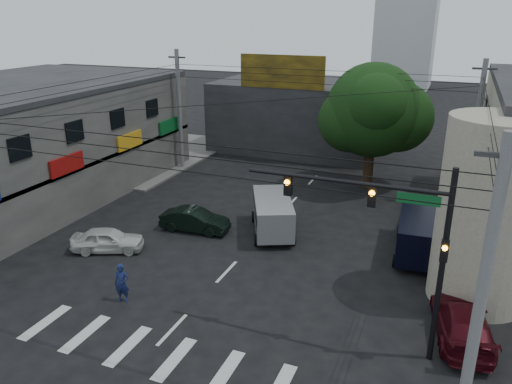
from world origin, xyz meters
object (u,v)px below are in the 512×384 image
Objects in this scene: street_tree at (373,111)px; dark_sedan at (195,220)px; utility_pole_near_right at (480,303)px; maroon_sedan at (462,321)px; utility_pole_far_left at (180,111)px; navy_van at (420,234)px; traffic_officer at (122,283)px; traffic_gantry at (394,229)px; silver_minivan at (273,216)px; utility_pole_far_right at (475,135)px; white_compact at (108,240)px.

street_tree is 2.16× the size of dark_sedan.
utility_pole_near_right is 17.93m from dark_sedan.
utility_pole_near_right is at bearing -73.18° from street_tree.
maroon_sedan is at bearing -113.57° from dark_sedan.
utility_pole_far_left reaches higher than street_tree.
utility_pole_near_right is 1.84× the size of maroon_sedan.
navy_van is (12.04, 1.80, 0.44)m from dark_sedan.
traffic_gantry is at bearing -9.65° from traffic_officer.
traffic_gantry is 4.41m from utility_pole_near_right.
traffic_gantry is at bearing 127.42° from utility_pole_near_right.
dark_sedan is (-7.72, -11.31, -4.83)m from street_tree.
utility_pole_far_left is at bearing -176.05° from street_tree.
street_tree is at bearing 106.82° from utility_pole_near_right.
silver_minivan is at bearing -39.02° from utility_pole_far_left.
navy_van is at bearing -81.46° from maroon_sedan.
traffic_gantry reaches higher than dark_sedan.
utility_pole_near_right reaches higher than traffic_officer.
traffic_gantry is 9.30m from navy_van.
traffic_gantry is 0.78× the size of utility_pole_near_right.
traffic_officer is at bearing -126.93° from utility_pole_far_right.
utility_pole_far_left is 26.23m from maroon_sedan.
traffic_gantry reaches higher than white_compact.
traffic_officer is at bearing 169.53° from utility_pole_near_right.
silver_minivan is 2.93× the size of traffic_officer.
navy_van is at bearing 86.64° from traffic_gantry.
street_tree is 2.19× the size of white_compact.
utility_pole_near_right is 18.72m from white_compact.
navy_van is at bearing 100.29° from utility_pole_near_right.
utility_pole_near_right is (6.50, -21.50, -0.87)m from street_tree.
dark_sedan is 0.73× the size of navy_van.
street_tree is 1.69× the size of silver_minivan.
dark_sedan is 2.29× the size of traffic_officer.
maroon_sedan is (14.22, -4.92, 0.04)m from dark_sedan.
utility_pole_near_right is 14.25m from traffic_officer.
utility_pole_far_right is at bearing 38.18° from traffic_officer.
utility_pole_near_right is at bearing 80.59° from maroon_sedan.
utility_pole_far_right is 1.84× the size of maroon_sedan.
maroon_sedan is 0.90× the size of navy_van.
utility_pole_near_right is at bearing -52.58° from traffic_gantry.
maroon_sedan is at bearing -147.19° from silver_minivan.
dark_sedan is at bearing 83.81° from silver_minivan.
traffic_gantry is 4.10× the size of traffic_officer.
street_tree is 0.95× the size of utility_pole_far_left.
navy_van is (-2.18, -8.51, -3.51)m from utility_pole_far_right.
traffic_gantry is (3.82, -18.00, -0.64)m from street_tree.
utility_pole_far_left is at bearing 135.69° from utility_pole_near_right.
traffic_gantry is 15.36m from white_compact.
utility_pole_far_right is 9.46m from navy_van.
maroon_sedan is 11.87m from silver_minivan.
white_compact is at bearing 101.95° from silver_minivan.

